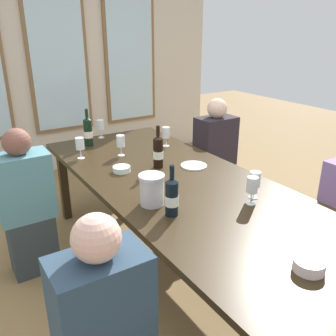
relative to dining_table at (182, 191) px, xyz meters
The scene contains 18 objects.
ground_plane 0.68m from the dining_table, ahead, with size 12.00×12.00×0.00m, color olive.
back_wall_with_windows 2.74m from the dining_table, 90.00° to the left, with size 4.30×0.10×2.90m.
dining_table is the anchor object (origin of this frame).
white_plate_0 0.34m from the dining_table, 40.39° to the left, with size 0.20×0.20×0.01m, color white.
metal_pitcher 0.40m from the dining_table, 154.92° to the right, with size 0.16×0.16×0.19m.
wine_bottle_0 0.48m from the dining_table, 132.74° to the right, with size 0.08×0.08×0.30m.
wine_bottle_1 1.17m from the dining_table, 101.53° to the left, with size 0.08×0.08×0.33m.
wine_bottle_2 0.39m from the dining_table, 87.35° to the left, with size 0.08×0.08×0.32m.
tasting_bowl_0 1.08m from the dining_table, 93.90° to the right, with size 0.14×0.14×0.05m, color white.
tasting_bowl_1 0.49m from the dining_table, 121.92° to the left, with size 0.13×0.13×0.04m, color white.
wine_glass_0 0.96m from the dining_table, 115.79° to the left, with size 0.07×0.07×0.17m.
wine_glass_1 1.32m from the dining_table, 91.88° to the left, with size 0.07×0.07×0.17m.
wine_glass_2 0.52m from the dining_table, 59.88° to the right, with size 0.07×0.07×0.17m.
wine_glass_3 0.53m from the dining_table, 70.09° to the right, with size 0.07×0.07×0.17m.
wine_glass_4 0.77m from the dining_table, 98.18° to the left, with size 0.07×0.07×0.17m.
wine_glass_5 0.84m from the dining_table, 65.47° to the left, with size 0.07×0.07×0.17m.
seated_person_2 1.13m from the dining_table, 144.54° to the left, with size 0.38×0.24×1.11m.
seated_person_3 1.18m from the dining_table, 39.29° to the left, with size 0.38×0.24×1.11m.
Camera 1 is at (-1.30, -1.84, 1.74)m, focal length 38.60 mm.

